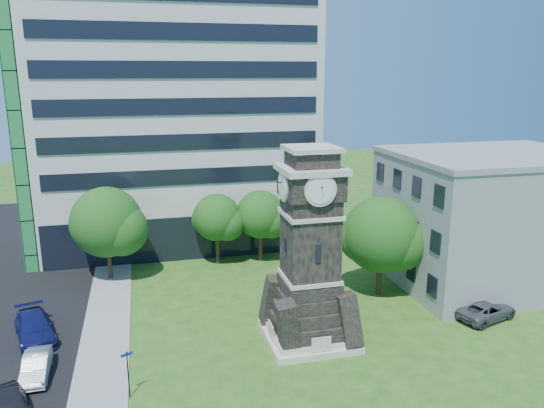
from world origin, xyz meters
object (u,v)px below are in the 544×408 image
object	(u,v)px
park_bench	(348,327)
car_street_mid	(36,366)
clock_tower	(310,260)
street_sign	(128,369)
car_street_north	(35,328)
car_east_lot	(487,311)

from	to	relation	value
park_bench	car_street_mid	bearing A→B (deg)	161.14
clock_tower	car_street_mid	distance (m)	16.60
car_street_mid	street_sign	world-z (taller)	street_sign
car_street_north	clock_tower	bearing A→B (deg)	-30.30
car_street_mid	park_bench	xyz separation A→B (m)	(18.58, 0.50, -0.18)
car_street_mid	street_sign	size ratio (longest dim) A/B	1.45
car_street_mid	street_sign	distance (m)	6.06
clock_tower	park_bench	bearing A→B (deg)	0.43
clock_tower	car_east_lot	bearing A→B (deg)	-1.55
car_street_north	car_east_lot	xyz separation A→B (m)	(29.42, -4.51, -0.13)
car_street_mid	park_bench	distance (m)	18.59
clock_tower	car_street_north	bearing A→B (deg)	166.04
car_street_mid	car_street_north	bearing A→B (deg)	98.48
car_east_lot	car_street_north	bearing A→B (deg)	64.14
car_east_lot	street_sign	xyz separation A→B (m)	(-23.55, -3.38, 1.02)
car_street_north	park_bench	world-z (taller)	car_street_north
clock_tower	street_sign	xyz separation A→B (m)	(-10.91, -3.72, -3.64)
car_street_north	street_sign	bearing A→B (deg)	-69.72
park_bench	car_east_lot	bearing A→B (deg)	-22.46
clock_tower	park_bench	distance (m)	5.51
clock_tower	street_sign	bearing A→B (deg)	-161.17
car_street_north	street_sign	size ratio (longest dim) A/B	1.97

